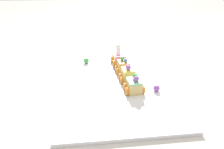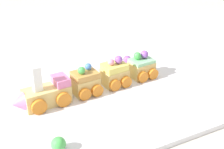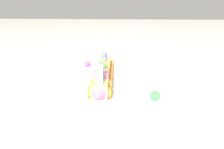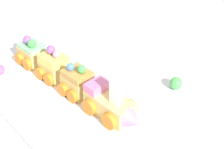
# 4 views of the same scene
# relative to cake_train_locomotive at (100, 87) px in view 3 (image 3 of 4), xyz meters

# --- Properties ---
(ground_plane) EXTENTS (10.00, 10.00, 0.00)m
(ground_plane) POSITION_rel_cake_train_locomotive_xyz_m (-0.12, 0.04, -0.04)
(ground_plane) COLOR beige
(display_board) EXTENTS (0.76, 0.41, 0.01)m
(display_board) POSITION_rel_cake_train_locomotive_xyz_m (-0.12, 0.04, -0.03)
(display_board) COLOR white
(display_board) RESTS_ON ground_plane
(cake_train_locomotive) EXTENTS (0.13, 0.08, 0.10)m
(cake_train_locomotive) POSITION_rel_cake_train_locomotive_xyz_m (0.00, 0.00, 0.00)
(cake_train_locomotive) COLOR #E5C675
(cake_train_locomotive) RESTS_ON display_board
(cake_car_caramel) EXTENTS (0.07, 0.07, 0.07)m
(cake_car_caramel) POSITION_rel_cake_train_locomotive_xyz_m (-0.11, -0.01, 0.00)
(cake_car_caramel) COLOR #E5C675
(cake_car_caramel) RESTS_ON display_board
(cake_car_lemon) EXTENTS (0.07, 0.07, 0.08)m
(cake_car_lemon) POSITION_rel_cake_train_locomotive_xyz_m (-0.19, -0.01, 0.00)
(cake_car_lemon) COLOR #E5C675
(cake_car_lemon) RESTS_ON display_board
(cake_car_mint) EXTENTS (0.07, 0.07, 0.07)m
(cake_car_mint) POSITION_rel_cake_train_locomotive_xyz_m (-0.27, -0.02, 0.00)
(cake_car_mint) COLOR #E5C675
(cake_car_mint) RESTS_ON display_board
(gumball_green) EXTENTS (0.03, 0.03, 0.03)m
(gumball_green) POSITION_rel_cake_train_locomotive_xyz_m (0.02, 0.16, -0.01)
(gumball_green) COLOR #4CBC56
(gumball_green) RESTS_ON display_board
(gumball_purple) EXTENTS (0.02, 0.02, 0.02)m
(gumball_purple) POSITION_rel_cake_train_locomotive_xyz_m (-0.28, -0.11, -0.01)
(gumball_purple) COLOR #9956C6
(gumball_purple) RESTS_ON display_board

